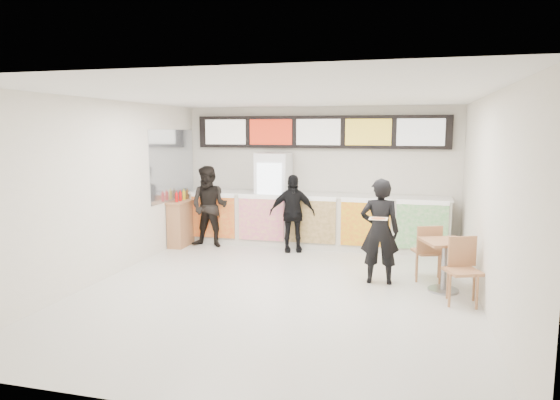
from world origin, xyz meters
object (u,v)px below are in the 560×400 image
(service_counter, at_px, (315,220))
(condiment_ledge, at_px, (182,222))
(customer_mid, at_px, (292,213))
(cafe_table, at_px, (445,256))
(drinks_fridge, at_px, (273,199))
(customer_left, at_px, (209,207))
(customer_main, at_px, (380,231))

(service_counter, relative_size, condiment_ledge, 4.74)
(customer_mid, relative_size, cafe_table, 0.95)
(service_counter, xyz_separation_m, condiment_ledge, (-2.82, -0.62, -0.07))
(customer_mid, height_order, cafe_table, customer_mid)
(service_counter, bearing_deg, customer_mid, -125.20)
(service_counter, bearing_deg, drinks_fridge, 179.01)
(drinks_fridge, distance_m, customer_left, 1.40)
(cafe_table, distance_m, condiment_ledge, 5.64)
(drinks_fridge, relative_size, customer_left, 1.15)
(customer_mid, bearing_deg, cafe_table, -52.74)
(customer_left, height_order, condiment_ledge, customer_left)
(customer_mid, bearing_deg, drinks_fridge, 115.75)
(customer_left, bearing_deg, customer_main, -23.69)
(cafe_table, bearing_deg, condiment_ledge, 139.06)
(drinks_fridge, xyz_separation_m, customer_main, (2.43, -2.32, -0.14))
(customer_main, bearing_deg, customer_left, -28.36)
(service_counter, height_order, customer_main, customer_main)
(service_counter, bearing_deg, customer_main, -57.04)
(customer_main, height_order, cafe_table, customer_main)
(customer_main, height_order, customer_left, customer_left)
(service_counter, xyz_separation_m, cafe_table, (2.50, -2.47, -0.01))
(drinks_fridge, bearing_deg, customer_main, -43.67)
(customer_left, bearing_deg, customer_mid, 2.55)
(customer_mid, height_order, condiment_ledge, customer_mid)
(drinks_fridge, xyz_separation_m, customer_left, (-1.26, -0.60, -0.13))
(drinks_fridge, height_order, customer_left, drinks_fridge)
(drinks_fridge, relative_size, cafe_table, 1.19)
(customer_left, xyz_separation_m, condiment_ledge, (-0.63, -0.03, -0.37))
(service_counter, bearing_deg, cafe_table, -44.69)
(drinks_fridge, height_order, cafe_table, drinks_fridge)
(drinks_fridge, bearing_deg, condiment_ledge, -161.47)
(cafe_table, bearing_deg, customer_left, 136.34)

